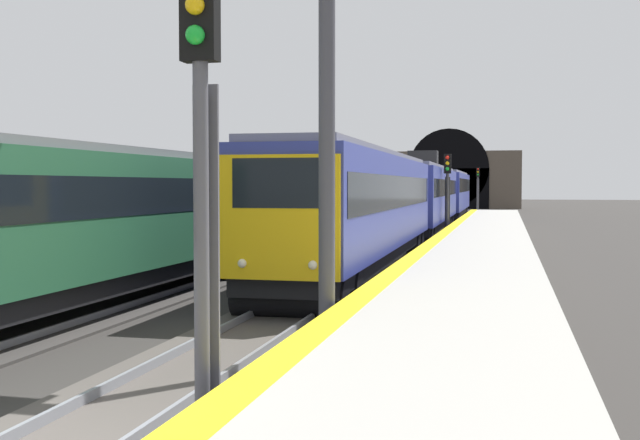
# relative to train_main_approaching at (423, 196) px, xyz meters

# --- Properties ---
(platform_right_edge_strip) EXTENTS (112.00, 0.50, 0.01)m
(platform_right_edge_strip) POSITION_rel_train_main_approaching_xyz_m (-38.98, -2.37, -1.35)
(platform_right_edge_strip) COLOR yellow
(platform_right_edge_strip) RESTS_ON platform_right
(train_main_approaching) EXTENTS (61.13, 3.07, 5.09)m
(train_main_approaching) POSITION_rel_train_main_approaching_xyz_m (0.00, 0.00, 0.00)
(train_main_approaching) COLOR navy
(train_main_approaching) RESTS_ON ground_plane
(train_adjacent_platform) EXTENTS (39.32, 2.93, 3.96)m
(train_adjacent_platform) POSITION_rel_train_main_approaching_xyz_m (-20.07, 4.76, -0.14)
(train_adjacent_platform) COLOR #235638
(train_adjacent_platform) RESTS_ON ground_plane
(railway_signal_near) EXTENTS (0.39, 0.38, 5.37)m
(railway_signal_near) POSITION_rel_train_main_approaching_xyz_m (-38.91, -1.79, 0.83)
(railway_signal_near) COLOR #4C4C54
(railway_signal_near) RESTS_ON ground_plane
(railway_signal_mid) EXTENTS (0.39, 0.38, 4.72)m
(railway_signal_mid) POSITION_rel_train_main_approaching_xyz_m (-4.55, -1.79, 0.47)
(railway_signal_mid) COLOR #38383D
(railway_signal_mid) RESTS_ON ground_plane
(railway_signal_far) EXTENTS (0.39, 0.38, 5.01)m
(railway_signal_far) POSITION_rel_train_main_approaching_xyz_m (41.01, -1.79, 0.63)
(railway_signal_far) COLOR #4C4C54
(railway_signal_far) RESTS_ON ground_plane
(overhead_signal_gantry) EXTENTS (0.70, 8.89, 7.79)m
(overhead_signal_gantry) POSITION_rel_train_main_approaching_xyz_m (-33.73, 2.38, 3.43)
(overhead_signal_gantry) COLOR #3F3F47
(overhead_signal_gantry) RESTS_ON ground_plane
(tunnel_portal) EXTENTS (2.33, 18.28, 10.32)m
(tunnel_portal) POSITION_rel_train_main_approaching_xyz_m (55.05, 2.38, 1.34)
(tunnel_portal) COLOR #51473D
(tunnel_portal) RESTS_ON ground_plane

